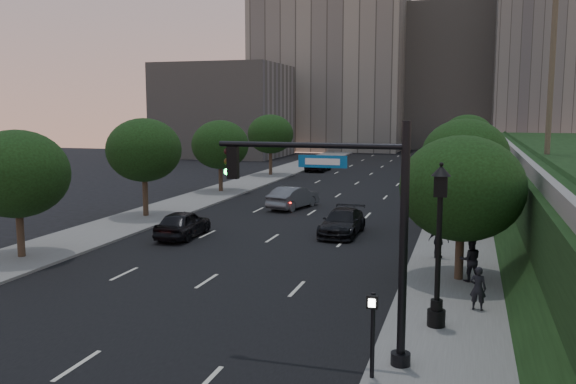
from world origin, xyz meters
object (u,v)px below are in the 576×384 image
(sedan_near_left, at_px, (183,224))
(sedan_far_right, at_px, (422,182))
(pedestrian_c, at_px, (439,241))
(sedan_near_right, at_px, (342,222))
(street_lamp, at_px, (438,253))
(sedan_mid_left, at_px, (293,197))
(pedestrian_b, at_px, (470,260))
(sedan_far_left, at_px, (318,165))
(pedestrian_a, at_px, (478,288))
(traffic_signal_mast, at_px, (364,240))

(sedan_near_left, bearing_deg, sedan_far_right, -116.25)
(pedestrian_c, bearing_deg, sedan_near_right, -28.67)
(sedan_near_right, xyz_separation_m, pedestrian_c, (5.70, -4.72, 0.25))
(street_lamp, xyz_separation_m, sedan_near_right, (-6.10, 14.31, -1.89))
(sedan_mid_left, xyz_separation_m, sedan_near_right, (5.39, -8.33, -0.08))
(sedan_mid_left, height_order, pedestrian_b, pedestrian_b)
(street_lamp, relative_size, sedan_far_left, 1.14)
(sedan_far_left, xyz_separation_m, pedestrian_a, (17.48, -47.35, 0.26))
(sedan_far_right, bearing_deg, sedan_near_right, -113.03)
(pedestrian_b, bearing_deg, pedestrian_c, -81.08)
(sedan_mid_left, xyz_separation_m, pedestrian_c, (11.08, -13.06, 0.17))
(sedan_far_left, distance_m, pedestrian_a, 50.47)
(traffic_signal_mast, distance_m, street_lamp, 4.08)
(sedan_far_right, bearing_deg, sedan_far_left, 119.31)
(traffic_signal_mast, relative_size, sedan_far_right, 1.71)
(sedan_mid_left, xyz_separation_m, pedestrian_a, (12.82, -20.52, 0.12))
(sedan_far_right, distance_m, pedestrian_a, 34.69)
(traffic_signal_mast, height_order, sedan_far_left, traffic_signal_mast)
(sedan_far_left, distance_m, sedan_far_right, 18.31)
(sedan_mid_left, distance_m, sedan_far_right, 16.15)
(street_lamp, height_order, pedestrian_c, street_lamp)
(traffic_signal_mast, distance_m, sedan_far_right, 40.11)
(street_lamp, relative_size, sedan_far_right, 1.37)
(sedan_near_left, relative_size, sedan_mid_left, 0.94)
(pedestrian_b, bearing_deg, street_lamp, 67.28)
(sedan_far_right, relative_size, pedestrian_b, 2.24)
(pedestrian_b, relative_size, pedestrian_c, 1.09)
(sedan_near_right, distance_m, pedestrian_a, 14.27)
(sedan_mid_left, height_order, sedan_far_left, sedan_mid_left)
(street_lamp, relative_size, pedestrian_b, 3.07)
(pedestrian_c, bearing_deg, pedestrian_b, 122.31)
(pedestrian_c, bearing_deg, sedan_far_left, -57.48)
(sedan_near_left, relative_size, pedestrian_c, 2.79)
(pedestrian_b, bearing_deg, sedan_mid_left, -65.66)
(traffic_signal_mast, xyz_separation_m, pedestrian_c, (1.48, 13.05, -2.68))
(traffic_signal_mast, bearing_deg, sedan_near_right, 103.34)
(sedan_mid_left, height_order, pedestrian_c, pedestrian_c)
(street_lamp, bearing_deg, sedan_near_right, 113.10)
(sedan_near_left, xyz_separation_m, pedestrian_c, (14.27, -1.41, 0.19))
(sedan_far_right, xyz_separation_m, pedestrian_c, (2.81, -26.93, 0.29))
(sedan_near_left, height_order, sedan_near_right, sedan_near_left)
(pedestrian_b, height_order, pedestrian_c, pedestrian_b)
(sedan_mid_left, relative_size, sedan_far_right, 1.22)
(sedan_far_right, bearing_deg, pedestrian_b, -97.69)
(sedan_near_left, xyz_separation_m, pedestrian_b, (15.74, -5.16, 0.27))
(street_lamp, bearing_deg, sedan_far_left, 108.08)
(sedan_far_left, xyz_separation_m, sedan_near_right, (10.05, -35.16, 0.06))
(sedan_near_right, height_order, sedan_far_right, sedan_near_right)
(pedestrian_a, xyz_separation_m, pedestrian_c, (-1.73, 7.47, 0.05))
(sedan_mid_left, bearing_deg, pedestrian_b, 140.99)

